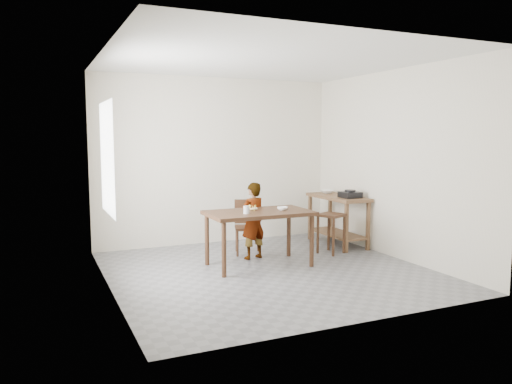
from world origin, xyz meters
name	(u,v)px	position (x,y,z in m)	size (l,w,h in m)	color
floor	(269,273)	(0.00, 0.00, -0.02)	(4.00, 4.00, 0.04)	slate
ceiling	(269,58)	(0.00, 0.00, 2.72)	(4.00, 4.00, 0.04)	white
wall_back	(216,161)	(0.00, 2.02, 1.35)	(4.00, 0.04, 2.70)	#EDE5CF
wall_front	(365,181)	(0.00, -2.02, 1.35)	(4.00, 0.04, 2.70)	#EDE5CF
wall_left	(105,173)	(-2.02, 0.00, 1.35)	(0.04, 4.00, 2.70)	#EDE5CF
wall_right	(395,164)	(2.02, 0.00, 1.35)	(0.04, 4.00, 2.70)	#EDE5CF
window_pane	(107,158)	(-1.97, 0.20, 1.50)	(0.02, 1.10, 1.30)	white
dining_table	(259,239)	(0.00, 0.30, 0.38)	(1.40, 0.80, 0.75)	#3E2515
prep_counter	(338,220)	(1.72, 1.00, 0.40)	(0.50, 1.20, 0.80)	brown
child	(253,221)	(0.09, 0.70, 0.55)	(0.40, 0.26, 1.10)	silver
dining_chair	(248,227)	(0.14, 1.01, 0.40)	(0.39, 0.39, 0.80)	#3E2515
stool	(331,233)	(1.29, 0.53, 0.30)	(0.34, 0.34, 0.60)	#3E2515
glass_tumbler	(247,210)	(-0.23, 0.18, 0.80)	(0.08, 0.08, 0.10)	silver
small_bowl	(282,208)	(0.33, 0.26, 0.77)	(0.15, 0.15, 0.05)	white
banana	(252,209)	(-0.06, 0.39, 0.78)	(0.15, 0.11, 0.05)	#EEC75A
serving_bowl	(327,192)	(1.74, 1.36, 0.83)	(0.22, 0.22, 0.05)	white
gas_burner	(350,195)	(1.74, 0.70, 0.85)	(0.28, 0.28, 0.09)	black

